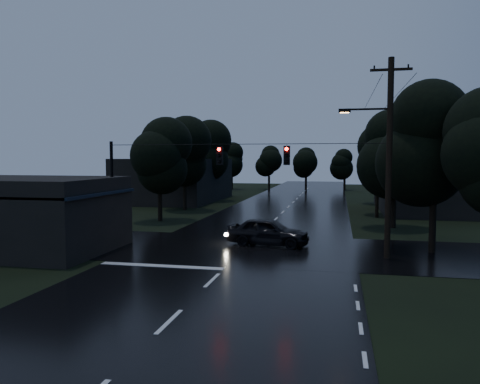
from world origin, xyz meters
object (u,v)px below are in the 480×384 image
at_px(utility_pole_main, 387,154).
at_px(car, 268,232).
at_px(utility_pole_far, 378,172).
at_px(storefront, 4,213).

distance_m(utility_pole_main, car, 8.05).
bearing_deg(utility_pole_far, storefront, -138.20).
xyz_separation_m(utility_pole_far, car, (-7.20, -14.72, -3.07)).
bearing_deg(car, utility_pole_far, -19.11).
bearing_deg(car, utility_pole_main, -102.94).
height_order(utility_pole_main, utility_pole_far, utility_pole_main).
bearing_deg(utility_pole_far, car, -116.06).
relative_size(utility_pole_far, car, 1.58).
relative_size(storefront, utility_pole_main, 1.22).
bearing_deg(storefront, car, 16.94).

